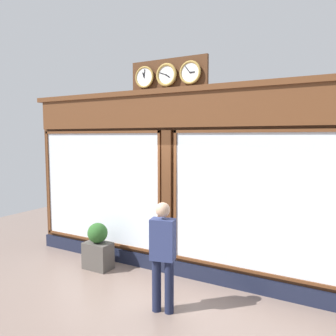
{
  "coord_description": "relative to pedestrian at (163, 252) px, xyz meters",
  "views": [
    {
      "loc": [
        -3.04,
        5.45,
        2.66
      ],
      "look_at": [
        0.0,
        0.0,
        2.06
      ],
      "focal_mm": 35.27,
      "sensor_mm": 36.0,
      "label": 1
    }
  ],
  "objects": [
    {
      "name": "shop_facade",
      "position": [
        0.64,
        -1.43,
        0.87
      ],
      "size": [
        6.87,
        0.42,
        4.09
      ],
      "color": "#4C2B16",
      "rests_on": "ground_plane"
    },
    {
      "name": "pedestrian",
      "position": [
        0.0,
        0.0,
        0.0
      ],
      "size": [
        0.4,
        0.29,
        1.69
      ],
      "color": "#191E38",
      "rests_on": "ground_plane"
    },
    {
      "name": "planter_box",
      "position": [
        1.97,
        -0.79,
        -0.66
      ],
      "size": [
        0.56,
        0.36,
        0.54
      ],
      "primitive_type": "cube",
      "color": "#4C4742",
      "rests_on": "ground_plane"
    },
    {
      "name": "planter_shrub",
      "position": [
        1.97,
        -0.79,
        -0.19
      ],
      "size": [
        0.4,
        0.4,
        0.4
      ],
      "primitive_type": "sphere",
      "color": "#285623",
      "rests_on": "planter_box"
    }
  ]
}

